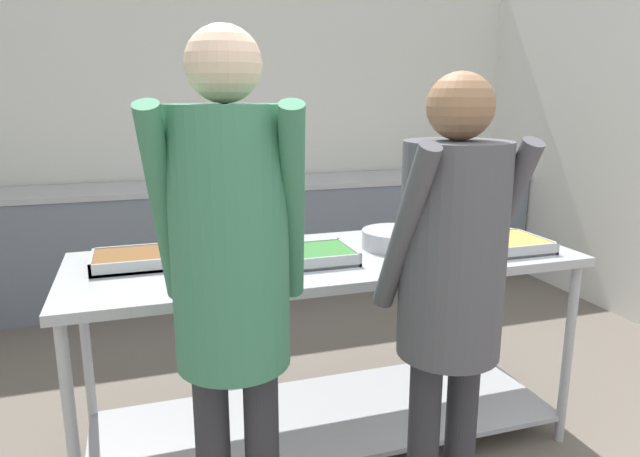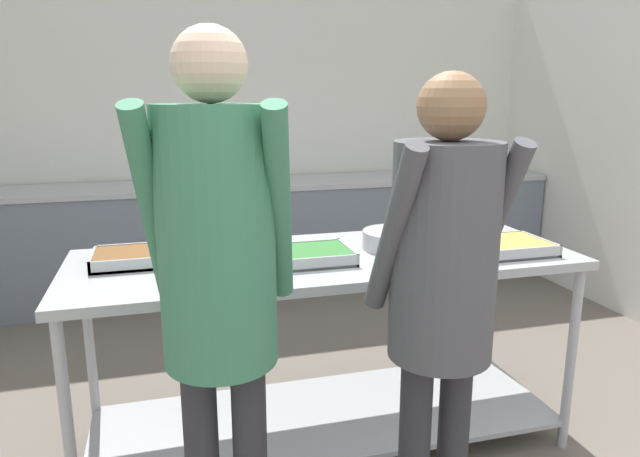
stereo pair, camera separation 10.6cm
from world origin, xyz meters
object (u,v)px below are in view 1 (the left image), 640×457
at_px(serving_tray_vegetables, 502,245).
at_px(guest_serving_right, 451,273).
at_px(serving_tray_roast, 137,259).
at_px(guest_serving_left, 231,268).
at_px(sauce_pan, 395,238).
at_px(plate_stack, 218,248).
at_px(serving_tray_greens, 309,256).
at_px(water_bottle, 442,162).

bearing_deg(serving_tray_vegetables, guest_serving_right, -136.30).
height_order(serving_tray_roast, guest_serving_left, guest_serving_left).
bearing_deg(sauce_pan, plate_stack, 170.51).
bearing_deg(plate_stack, sauce_pan, -9.49).
height_order(serving_tray_vegetables, guest_serving_left, guest_serving_left).
bearing_deg(guest_serving_left, plate_stack, 84.85).
height_order(serving_tray_roast, serving_tray_greens, same).
bearing_deg(sauce_pan, water_bottle, 55.67).
xyz_separation_m(serving_tray_vegetables, guest_serving_left, (-1.33, -0.56, 0.18)).
distance_m(plate_stack, serving_tray_greens, 0.42).
bearing_deg(water_bottle, sauce_pan, -124.33).
bearing_deg(sauce_pan, serving_tray_greens, -168.04).
distance_m(guest_serving_left, guest_serving_right, 0.72).
bearing_deg(serving_tray_roast, water_bottle, 38.28).
xyz_separation_m(serving_tray_greens, serving_tray_vegetables, (0.90, -0.09, 0.00)).
height_order(serving_tray_roast, serving_tray_vegetables, same).
bearing_deg(serving_tray_roast, serving_tray_vegetables, -9.29).
relative_size(serving_tray_roast, serving_tray_vegetables, 0.95).
relative_size(serving_tray_roast, plate_stack, 1.37).
bearing_deg(sauce_pan, guest_serving_left, -139.75).
distance_m(serving_tray_greens, guest_serving_right, 0.74).
xyz_separation_m(guest_serving_left, water_bottle, (2.34, 2.88, -0.09)).
height_order(guest_serving_left, water_bottle, guest_serving_left).
xyz_separation_m(plate_stack, guest_serving_left, (-0.08, -0.88, 0.18)).
relative_size(sauce_pan, guest_serving_right, 0.27).
relative_size(guest_serving_left, guest_serving_right, 1.07).
relative_size(plate_stack, sauce_pan, 0.59).
height_order(sauce_pan, serving_tray_vegetables, sauce_pan).
bearing_deg(guest_serving_left, serving_tray_greens, 56.36).
bearing_deg(serving_tray_greens, serving_tray_vegetables, -5.84).
height_order(serving_tray_greens, water_bottle, water_bottle).
bearing_deg(sauce_pan, serving_tray_vegetables, -22.57).
distance_m(plate_stack, guest_serving_right, 1.11).
bearing_deg(serving_tray_roast, plate_stack, 9.64).
xyz_separation_m(serving_tray_roast, guest_serving_left, (0.27, -0.82, 0.18)).
relative_size(serving_tray_greens, guest_serving_left, 0.21).
relative_size(sauce_pan, water_bottle, 1.89).
relative_size(serving_tray_roast, serving_tray_greens, 0.97).
bearing_deg(serving_tray_greens, guest_serving_right, -67.60).
distance_m(serving_tray_greens, serving_tray_vegetables, 0.90).
bearing_deg(sauce_pan, serving_tray_roast, 176.27).
relative_size(plate_stack, water_bottle, 1.11).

